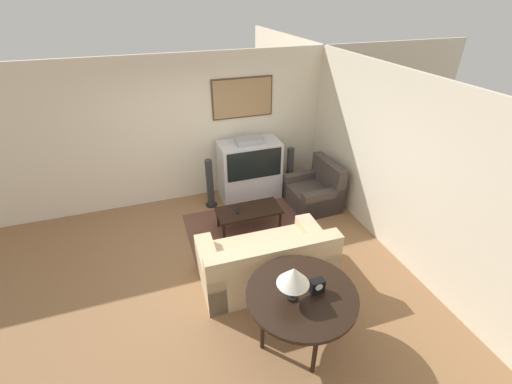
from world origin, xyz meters
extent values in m
plane|color=#8E6642|center=(0.00, 0.00, 0.00)|extent=(12.00, 12.00, 0.00)
cube|color=beige|center=(0.00, 2.13, 1.35)|extent=(12.00, 0.06, 2.70)
cube|color=#4C381E|center=(1.02, 2.08, 1.87)|extent=(1.14, 0.03, 0.73)
cube|color=#A37F56|center=(1.02, 2.07, 1.87)|extent=(1.09, 0.01, 0.68)
cube|color=beige|center=(2.63, 0.00, 1.35)|extent=(0.06, 12.00, 2.70)
cube|color=brown|center=(0.66, 0.72, 0.01)|extent=(2.07, 1.42, 0.01)
cube|color=silver|center=(1.02, 1.71, 0.26)|extent=(1.14, 0.60, 0.52)
cube|color=silver|center=(1.02, 1.71, 0.83)|extent=(1.14, 0.60, 0.63)
cube|color=black|center=(1.02, 1.40, 0.83)|extent=(1.03, 0.01, 0.56)
cube|color=#9E9EA3|center=(1.02, 1.71, 1.19)|extent=(0.51, 0.33, 0.09)
cube|color=#CCB289|center=(0.53, -0.48, 0.21)|extent=(1.83, 1.03, 0.43)
cube|color=#CCB289|center=(0.52, -0.86, 0.64)|extent=(1.81, 0.26, 0.44)
cube|color=#CCB289|center=(1.32, -0.49, 0.29)|extent=(0.26, 1.00, 0.59)
cube|color=#CCB289|center=(-0.25, -0.46, 0.29)|extent=(0.26, 1.00, 0.59)
cube|color=gray|center=(0.93, -0.74, 0.60)|extent=(0.36, 0.13, 0.34)
cube|color=gray|center=(0.12, -0.72, 0.60)|extent=(0.36, 0.13, 0.34)
cube|color=#473D38|center=(2.03, 0.99, 0.19)|extent=(0.84, 0.96, 0.38)
cube|color=#473D38|center=(2.34, 1.01, 0.63)|extent=(0.22, 0.93, 0.50)
cube|color=#473D38|center=(2.01, 1.38, 0.26)|extent=(0.81, 0.19, 0.52)
cube|color=#473D38|center=(2.04, 0.61, 0.26)|extent=(0.81, 0.19, 0.52)
cube|color=black|center=(0.67, 0.68, 0.37)|extent=(1.09, 0.51, 0.04)
cylinder|color=black|center=(0.18, 0.48, 0.17)|extent=(0.04, 0.04, 0.35)
cylinder|color=black|center=(1.17, 0.48, 0.17)|extent=(0.04, 0.04, 0.35)
cylinder|color=black|center=(0.18, 0.89, 0.17)|extent=(0.04, 0.04, 0.35)
cylinder|color=black|center=(1.17, 0.89, 0.17)|extent=(0.04, 0.04, 0.35)
cylinder|color=black|center=(0.53, -1.61, 0.78)|extent=(1.20, 1.20, 0.04)
cube|color=black|center=(0.53, -1.61, 0.72)|extent=(1.02, 0.48, 0.08)
cylinder|color=black|center=(0.11, -1.55, 0.38)|extent=(0.05, 0.05, 0.76)
cylinder|color=black|center=(0.95, -1.55, 0.38)|extent=(0.05, 0.05, 0.76)
cylinder|color=black|center=(0.53, -2.01, 0.38)|extent=(0.05, 0.05, 0.76)
cylinder|color=black|center=(0.40, -1.65, 0.82)|extent=(0.11, 0.11, 0.02)
cylinder|color=black|center=(0.40, -1.65, 1.01)|extent=(0.02, 0.02, 0.36)
cone|color=white|center=(0.40, -1.65, 1.13)|extent=(0.34, 0.34, 0.20)
cube|color=black|center=(0.68, -1.65, 0.89)|extent=(0.16, 0.09, 0.16)
cylinder|color=white|center=(0.68, -1.69, 0.92)|extent=(0.08, 0.01, 0.08)
cube|color=black|center=(0.49, 0.69, 0.40)|extent=(0.11, 0.16, 0.02)
cylinder|color=black|center=(0.21, 1.61, 0.01)|extent=(0.22, 0.22, 0.02)
cylinder|color=#2D2D2D|center=(0.21, 1.61, 0.48)|extent=(0.13, 0.13, 0.96)
cylinder|color=black|center=(1.83, 1.61, 0.01)|extent=(0.22, 0.22, 0.02)
cylinder|color=#2D2D2D|center=(1.83, 1.61, 0.48)|extent=(0.13, 0.13, 0.96)
camera|label=1|loc=(-0.77, -3.89, 3.61)|focal=24.00mm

